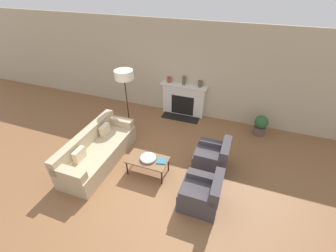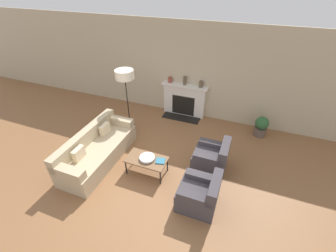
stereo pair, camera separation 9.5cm
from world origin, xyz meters
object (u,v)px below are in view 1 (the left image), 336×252
Objects in this scene: book at (161,161)px; potted_plant at (261,125)px; mantel_vase_center_right at (200,84)px; armchair_far at (212,158)px; coffee_table at (147,160)px; armchair_near at (202,194)px; mantel_vase_center_left at (184,80)px; couch at (98,151)px; fireplace at (183,100)px; mantel_vase_left at (169,80)px; bowl at (148,158)px; floor_lamp at (124,78)px.

potted_plant reaches higher than book.
mantel_vase_center_right reaches higher than potted_plant.
armchair_far is 0.84× the size of coffee_table.
mantel_vase_center_left is (-1.40, 3.30, 0.89)m from armchair_near.
couch is at bearing -114.28° from mantel_vase_center_left.
potted_plant is (2.43, -0.33, -0.20)m from fireplace.
coffee_table is 3.87× the size of book.
mantel_vase_left is at bearing 99.90° from coffee_table.
mantel_vase_center_left reaches higher than mantel_vase_center_right.
armchair_far is at bearing 19.23° from book.
couch is 6.35× the size of bowl.
armchair_far is at bearing -119.81° from potted_plant.
book is 0.40× the size of potted_plant.
fireplace is at bearing 84.29° from book.
armchair_near is at bearing -109.50° from potted_plant.
floor_lamp is at bearing -126.17° from armchair_near.
coffee_table is at bearing -99.86° from mantel_vase_center_right.
mantel_vase_left reaches higher than fireplace.
armchair_far reaches higher than potted_plant.
mantel_vase_center_left is (-0.35, 2.82, 0.76)m from book.
potted_plant is at bearing 37.24° from book.
mantel_vase_center_right reaches higher than bowl.
floor_lamp is at bearing 130.45° from coffee_table.
potted_plant is at bearing -10.14° from mantel_vase_center_right.
bowl is 2.01× the size of mantel_vase_left.
mantel_vase_center_right is at bearing -0.00° from mantel_vase_left.
couch is 3.53m from mantel_vase_center_right.
mantel_vase_left is 1.00m from mantel_vase_center_right.
mantel_vase_center_left reaches higher than coffee_table.
couch is 3.71× the size of potted_plant.
armchair_far is 2.95× the size of mantel_vase_center_left.
bowl is 1.46× the size of book.
armchair_near is 3.23× the size of book.
potted_plant is at bearing -8.02° from mantel_vase_center_left.
armchair_far is 2.22× the size of bowl.
couch is 1.36m from bowl.
bowl is at bearing 14.15° from coffee_table.
armchair_near is 1.00× the size of armchair_far.
fireplace is 0.68m from mantel_vase_center_left.
bowl is (0.02, 0.01, 0.07)m from coffee_table.
floor_lamp reaches higher than potted_plant.
couch is at bearing -145.68° from potted_plant.
floor_lamp is (-1.32, 1.52, 1.15)m from bowl.
coffee_table is 0.52× the size of floor_lamp.
floor_lamp is 1.63m from mantel_vase_left.
mantel_vase_center_left is 2.62m from potted_plant.
fireplace is 2.41× the size of potted_plant.
floor_lamp reaches higher than bowl.
mantel_vase_center_right is at bearing 80.14° from coffee_table.
coffee_table is at bearing -49.55° from floor_lamp.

